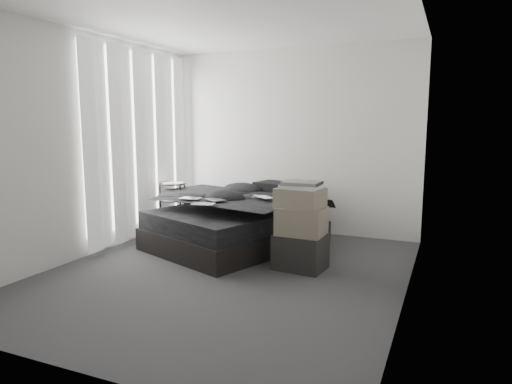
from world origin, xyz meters
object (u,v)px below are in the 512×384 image
at_px(laptop, 260,192).
at_px(box_lower, 300,251).
at_px(bed, 236,235).
at_px(side_stand, 173,208).

bearing_deg(laptop, box_lower, 3.09).
height_order(bed, side_stand, side_stand).
bearing_deg(bed, box_lower, -8.05).
relative_size(laptop, side_stand, 0.46).
distance_m(laptop, box_lower, 1.00).
height_order(laptop, side_stand, laptop).
bearing_deg(box_lower, side_stand, 157.72).
xyz_separation_m(bed, side_stand, (-1.18, 0.34, 0.21)).
xyz_separation_m(laptop, box_lower, (0.68, -0.49, -0.54)).
relative_size(bed, laptop, 6.24).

